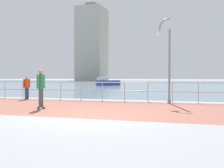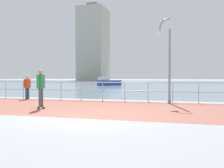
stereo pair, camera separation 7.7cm
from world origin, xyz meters
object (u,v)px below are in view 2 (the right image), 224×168
sailboat_blue (109,82)px  lamppost (166,56)px  skateboarder (41,85)px  bystander (27,86)px

sailboat_blue → lamppost: bearing=-67.2°
lamppost → skateboarder: size_ratio=2.60×
lamppost → bystander: (-8.95, 0.31, -1.69)m
skateboarder → bystander: (-3.63, 4.31, -0.20)m
skateboarder → sailboat_blue: size_ratio=0.31×
lamppost → skateboarder: lamppost is taller
skateboarder → bystander: bearing=130.1°
bystander → sailboat_blue: (-2.90, 27.84, -0.34)m
skateboarder → sailboat_blue: sailboat_blue is taller
lamppost → sailboat_blue: bearing=112.8°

